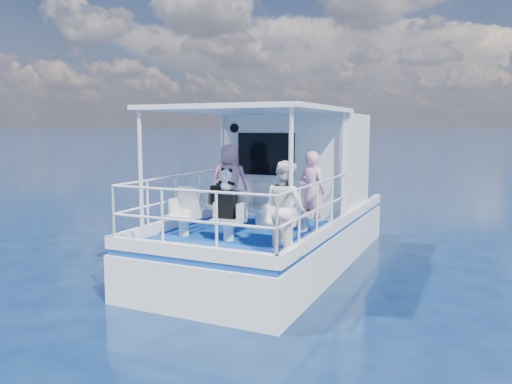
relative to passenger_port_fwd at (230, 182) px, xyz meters
The scene contains 20 objects.
ground 1.96m from the passenger_port_fwd, 32.72° to the right, with size 2000.00×2000.00×0.00m, color #08183E.
hull 1.94m from the passenger_port_fwd, 29.41° to the left, with size 3.00×7.00×1.60m, color white.
deck 1.27m from the passenger_port_fwd, 29.41° to the left, with size 2.90×6.90×0.10m, color navy.
cabin 1.98m from the passenger_port_fwd, 64.87° to the left, with size 2.85×2.00×2.20m, color white.
canopy 1.82m from the passenger_port_fwd, 41.47° to the right, with size 3.00×3.20×0.08m, color white.
canopy_posts 1.18m from the passenger_port_fwd, 43.36° to the right, with size 2.77×2.97×2.20m.
railings 1.41m from the passenger_port_fwd, 53.19° to the right, with size 2.84×3.59×1.00m, color white, non-canonical shape.
seat_port_fwd 0.69m from the passenger_port_fwd, 102.05° to the right, with size 0.48×0.46×0.38m, color silver.
seat_center_fwd 1.08m from the passenger_port_fwd, 21.87° to the right, with size 0.48×0.46×0.38m, color silver.
seat_stbd_fwd 1.86m from the passenger_port_fwd, 10.89° to the right, with size 0.48×0.46×0.38m, color silver.
seat_port_aft 1.74m from the passenger_port_fwd, 92.49° to the right, with size 0.48×0.46×0.38m, color silver.
seat_center_aft 1.93m from the passenger_port_fwd, 63.08° to the right, with size 0.48×0.46×0.38m, color silver.
seat_stbd_aft 2.45m from the passenger_port_fwd, 43.36° to the right, with size 0.48×0.46×0.38m, color silver.
passenger_port_fwd is the anchor object (origin of this frame).
passenger_stbd_fwd 1.91m from the passenger_port_fwd, ahead, with size 0.54×0.36×1.49m, color pink.
passenger_stbd_aft 2.96m from the passenger_port_fwd, 45.87° to the right, with size 0.69×0.54×1.43m, color white.
backpack_port 0.45m from the passenger_port_fwd, 96.37° to the right, with size 0.29×0.17×0.39m, color black.
backpack_center 1.82m from the passenger_port_fwd, 63.95° to the right, with size 0.31×0.18×0.47m, color black.
compact_camera 0.41m from the passenger_port_fwd, 94.38° to the right, with size 0.09×0.05×0.05m, color black.
panda 1.82m from the passenger_port_fwd, 63.91° to the right, with size 0.25×0.21×0.38m, color white, non-canonical shape.
Camera 1 is at (3.91, -8.49, 2.81)m, focal length 35.00 mm.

